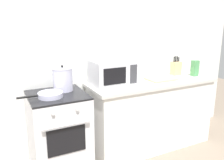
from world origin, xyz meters
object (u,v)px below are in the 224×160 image
(cutting_board, at_px, (161,79))
(pasta_box, at_px, (195,68))
(stove, at_px, (59,134))
(stock_pot, at_px, (63,79))
(frying_pan, at_px, (50,95))
(knife_block, at_px, (176,68))
(microwave, at_px, (112,73))

(cutting_board, bearing_deg, pasta_box, -3.07)
(stove, distance_m, pasta_box, 2.01)
(stock_pot, bearing_deg, frying_pan, -137.23)
(knife_block, height_order, pasta_box, knife_block)
(stove, xyz_separation_m, frying_pan, (-0.09, -0.07, 0.48))
(stove, xyz_separation_m, microwave, (0.70, 0.08, 0.61))
(cutting_board, xyz_separation_m, knife_block, (0.37, 0.14, 0.09))
(stock_pot, height_order, knife_block, stock_pot)
(stove, bearing_deg, cutting_board, 0.05)
(stock_pot, height_order, cutting_board, stock_pot)
(stock_pot, relative_size, knife_block, 1.13)
(frying_pan, xyz_separation_m, pasta_box, (2.02, 0.04, 0.08))
(stock_pot, distance_m, cutting_board, 1.28)
(pasta_box, bearing_deg, stock_pot, 175.79)
(cutting_board, height_order, knife_block, knife_block)
(knife_block, bearing_deg, stock_pot, -178.77)
(microwave, bearing_deg, stove, -173.56)
(pasta_box, bearing_deg, frying_pan, -178.91)
(microwave, bearing_deg, frying_pan, -169.48)
(stove, relative_size, cutting_board, 2.56)
(stove, height_order, microwave, microwave)
(stock_pot, relative_size, frying_pan, 0.68)
(cutting_board, bearing_deg, stove, -179.95)
(stock_pot, xyz_separation_m, knife_block, (1.64, 0.04, -0.03))
(cutting_board, xyz_separation_m, pasta_box, (0.56, -0.03, 0.10))
(frying_pan, xyz_separation_m, cutting_board, (1.46, 0.07, -0.02))
(stove, height_order, frying_pan, frying_pan)
(stove, height_order, stock_pot, stock_pot)
(frying_pan, xyz_separation_m, microwave, (0.79, 0.15, 0.12))
(cutting_board, height_order, pasta_box, pasta_box)
(frying_pan, relative_size, cutting_board, 1.26)
(stove, bearing_deg, microwave, 6.44)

